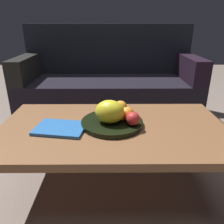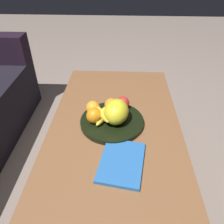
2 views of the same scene
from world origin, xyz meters
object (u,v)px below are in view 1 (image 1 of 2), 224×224
object	(u,v)px
orange_left	(127,114)
apple_front	(133,119)
fruit_bowl	(112,123)
melon_large_front	(110,112)
banana_bunch	(112,112)
coffee_table	(113,133)
orange_front	(121,107)
couch	(109,86)
orange_right	(108,108)
magazine	(60,128)

from	to	relation	value
orange_left	apple_front	xyz separation A→B (m)	(0.03, -0.06, -0.00)
fruit_bowl	melon_large_front	distance (m)	0.08
orange_left	banana_bunch	bearing A→B (deg)	156.07
coffee_table	melon_large_front	distance (m)	0.13
orange_front	apple_front	xyz separation A→B (m)	(0.06, -0.16, -0.00)
coffee_table	orange_front	distance (m)	0.16
melon_large_front	orange_front	bearing A→B (deg)	63.97
fruit_bowl	orange_front	world-z (taller)	orange_front
couch	orange_right	distance (m)	1.03
banana_bunch	magazine	bearing A→B (deg)	-160.19
orange_front	banana_bunch	size ratio (longest dim) A/B	0.44
melon_large_front	banana_bunch	world-z (taller)	melon_large_front
apple_front	fruit_bowl	bearing A→B (deg)	152.67
coffee_table	apple_front	distance (m)	0.15
orange_left	apple_front	distance (m)	0.07
coffee_table	apple_front	world-z (taller)	apple_front
orange_right	apple_front	bearing A→B (deg)	-48.53
melon_large_front	apple_front	distance (m)	0.13
coffee_table	magazine	bearing A→B (deg)	-172.14
apple_front	banana_bunch	bearing A→B (deg)	136.62
orange_front	orange_left	distance (m)	0.10
orange_front	apple_front	size ratio (longest dim) A/B	1.06
couch	orange_front	distance (m)	1.02
coffee_table	magazine	xyz separation A→B (m)	(-0.27, -0.04, 0.05)
fruit_bowl	orange_right	bearing A→B (deg)	103.32
melon_large_front	orange_right	world-z (taller)	melon_large_front
orange_right	banana_bunch	size ratio (longest dim) A/B	0.47
apple_front	banana_bunch	distance (m)	0.14
melon_large_front	orange_left	xyz separation A→B (m)	(0.09, 0.03, -0.02)
fruit_bowl	orange_left	size ratio (longest dim) A/B	4.48
orange_front	banana_bunch	distance (m)	0.08
melon_large_front	banana_bunch	xyz separation A→B (m)	(0.01, 0.06, -0.03)
coffee_table	orange_front	world-z (taller)	orange_front
couch	orange_right	bearing A→B (deg)	-89.65
orange_front	orange_left	size ratio (longest dim) A/B	1.02
melon_large_front	apple_front	world-z (taller)	melon_large_front
orange_left	orange_right	size ratio (longest dim) A/B	0.93
coffee_table	apple_front	xyz separation A→B (m)	(0.10, -0.04, 0.10)
orange_front	apple_front	bearing A→B (deg)	-70.38
couch	coffee_table	bearing A→B (deg)	-88.32
coffee_table	melon_large_front	size ratio (longest dim) A/B	7.94
couch	fruit_bowl	bearing A→B (deg)	-88.59
orange_front	apple_front	distance (m)	0.17
melon_large_front	banana_bunch	distance (m)	0.07
orange_left	magazine	xyz separation A→B (m)	(-0.35, -0.06, -0.05)
coffee_table	orange_right	xyz separation A→B (m)	(-0.03, 0.11, 0.11)
apple_front	banana_bunch	world-z (taller)	apple_front
orange_front	orange_right	world-z (taller)	orange_right
fruit_bowl	melon_large_front	xyz separation A→B (m)	(-0.01, -0.02, 0.07)
banana_bunch	magazine	xyz separation A→B (m)	(-0.27, -0.10, -0.05)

